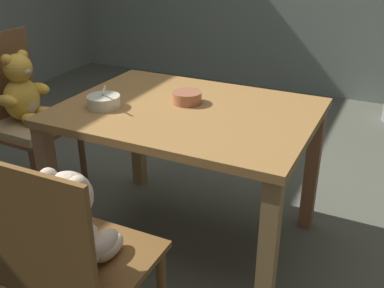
% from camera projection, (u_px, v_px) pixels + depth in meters
% --- Properties ---
extents(ground_plane, '(5.20, 5.20, 0.04)m').
position_uv_depth(ground_plane, '(188.00, 240.00, 2.31)').
color(ground_plane, '#5A5B4C').
extents(dining_table, '(1.12, 0.83, 0.70)m').
position_uv_depth(dining_table, '(187.00, 130.00, 2.05)').
color(dining_table, '#9E7039').
rests_on(dining_table, ground_plane).
extents(teddy_chair_near_left, '(0.38, 0.43, 0.94)m').
position_uv_depth(teddy_chair_near_left, '(26.00, 106.00, 2.43)').
color(teddy_chair_near_left, brown).
rests_on(teddy_chair_near_left, ground_plane).
extents(teddy_chair_near_front, '(0.40, 0.40, 0.87)m').
position_uv_depth(teddy_chair_near_front, '(75.00, 245.00, 1.38)').
color(teddy_chair_near_front, brown).
rests_on(teddy_chair_near_front, ground_plane).
extents(porridge_bowl_terracotta_center, '(0.13, 0.13, 0.05)m').
position_uv_depth(porridge_bowl_terracotta_center, '(187.00, 97.00, 2.05)').
color(porridge_bowl_terracotta_center, '#B26948').
rests_on(porridge_bowl_terracotta_center, dining_table).
extents(porridge_bowl_cream_near_left, '(0.15, 0.15, 0.13)m').
position_uv_depth(porridge_bowl_cream_near_left, '(104.00, 101.00, 2.01)').
color(porridge_bowl_cream_near_left, beige).
rests_on(porridge_bowl_cream_near_left, dining_table).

